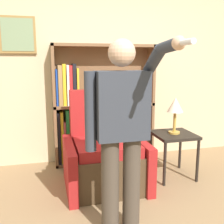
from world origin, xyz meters
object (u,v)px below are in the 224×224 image
object	(u,v)px
bookcase	(91,109)
table_lamp	(175,107)
armchair	(104,156)
person_standing	(121,128)
side_table	(174,140)

from	to	relation	value
bookcase	table_lamp	xyz separation A→B (m)	(0.94, -0.77, 0.12)
armchair	person_standing	bearing A→B (deg)	-93.72
side_table	table_lamp	distance (m)	0.43
table_lamp	bookcase	bearing A→B (deg)	140.51
armchair	table_lamp	distance (m)	1.07
bookcase	armchair	world-z (taller)	bookcase
table_lamp	side_table	bearing A→B (deg)	45.00
person_standing	table_lamp	xyz separation A→B (m)	(0.97, 0.94, -0.03)
person_standing	bookcase	bearing A→B (deg)	88.86
person_standing	side_table	world-z (taller)	person_standing
side_table	table_lamp	size ratio (longest dim) A/B	1.26
bookcase	side_table	world-z (taller)	bookcase
bookcase	armchair	size ratio (longest dim) A/B	1.52
armchair	bookcase	bearing A→B (deg)	91.98
person_standing	table_lamp	size ratio (longest dim) A/B	3.59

